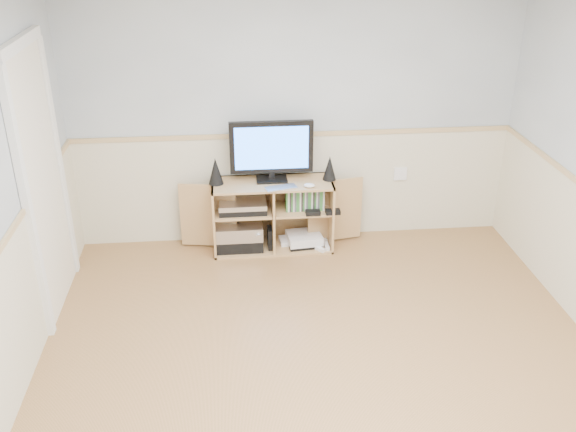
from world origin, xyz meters
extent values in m
cube|color=#B37A4F|center=(0.00, 0.00, -0.01)|extent=(4.00, 4.50, 0.02)
cube|color=silver|center=(0.00, 2.26, 1.25)|extent=(4.00, 0.02, 2.50)
cube|color=beige|center=(0.00, 2.24, 0.50)|extent=(4.00, 0.01, 1.00)
cube|color=tan|center=(0.00, 2.23, 1.02)|extent=(4.00, 0.02, 0.04)
cube|color=white|center=(-1.98, 1.30, 1.00)|extent=(0.03, 0.82, 2.00)
cube|color=tan|center=(-0.22, 2.02, 0.01)|extent=(1.08, 0.41, 0.02)
cube|color=tan|center=(-0.22, 2.02, 0.64)|extent=(1.08, 0.41, 0.02)
cube|color=tan|center=(-0.75, 2.02, 0.33)|extent=(0.02, 0.41, 0.65)
cube|color=tan|center=(0.31, 2.02, 0.33)|extent=(0.02, 0.41, 0.65)
cube|color=tan|center=(-0.22, 2.21, 0.33)|extent=(1.08, 0.02, 0.65)
cube|color=tan|center=(-0.22, 2.02, 0.33)|extent=(0.02, 0.39, 0.61)
cube|color=tan|center=(-0.49, 2.02, 0.38)|extent=(0.51, 0.37, 0.02)
cube|color=tan|center=(0.05, 2.02, 0.38)|extent=(0.51, 0.37, 0.02)
cube|color=tan|center=(-0.81, 2.07, 0.33)|extent=(0.52, 0.11, 0.61)
cube|color=tan|center=(0.36, 2.07, 0.33)|extent=(0.52, 0.11, 0.61)
cube|color=black|center=(-0.22, 2.07, 0.66)|extent=(0.27, 0.18, 0.02)
cube|color=black|center=(-0.22, 2.07, 0.70)|extent=(0.05, 0.04, 0.06)
cube|color=black|center=(-0.22, 2.07, 0.97)|extent=(0.73, 0.05, 0.47)
cube|color=#2F75F8|center=(-0.22, 2.04, 0.97)|extent=(0.65, 0.01, 0.39)
cone|color=black|center=(-0.72, 2.04, 0.77)|extent=(0.13, 0.13, 0.24)
cone|color=black|center=(0.29, 2.04, 0.76)|extent=(0.12, 0.12, 0.22)
cube|color=silver|center=(-0.16, 1.88, 0.66)|extent=(0.29, 0.17, 0.01)
ellipsoid|color=white|center=(0.09, 1.88, 0.67)|extent=(0.11, 0.08, 0.04)
cube|color=black|center=(-0.53, 2.02, 0.07)|extent=(0.43, 0.32, 0.11)
cube|color=silver|center=(-0.53, 2.02, 0.20)|extent=(0.43, 0.32, 0.13)
cube|color=black|center=(-0.49, 2.02, 0.42)|extent=(0.43, 0.30, 0.05)
cube|color=silver|center=(-0.49, 2.02, 0.46)|extent=(0.43, 0.30, 0.05)
cube|color=black|center=(-0.25, 1.97, 0.12)|extent=(0.04, 0.14, 0.20)
cube|color=white|center=(-0.05, 2.05, 0.04)|extent=(0.23, 0.18, 0.05)
cube|color=black|center=(0.07, 2.00, 0.04)|extent=(0.32, 0.27, 0.03)
cube|color=white|center=(0.07, 2.00, 0.09)|extent=(0.34, 0.29, 0.08)
cube|color=white|center=(0.27, 1.92, 0.04)|extent=(0.04, 0.14, 0.03)
cube|color=white|center=(0.25, 2.08, 0.04)|extent=(0.09, 0.15, 0.03)
cube|color=#3F8C3F|center=(0.07, 2.00, 0.48)|extent=(0.34, 0.13, 0.19)
cube|color=white|center=(1.00, 2.23, 0.60)|extent=(0.12, 0.03, 0.12)
camera|label=1|loc=(-0.59, -3.24, 2.86)|focal=40.00mm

